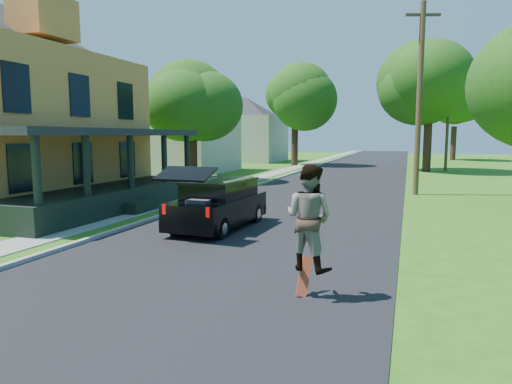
% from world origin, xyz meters
% --- Properties ---
extents(ground, '(140.00, 140.00, 0.00)m').
position_xyz_m(ground, '(0.00, 0.00, 0.00)').
color(ground, '#285C12').
rests_on(ground, ground).
extents(street, '(8.00, 120.00, 0.02)m').
position_xyz_m(street, '(0.00, 20.00, 0.00)').
color(street, black).
rests_on(street, ground).
extents(curb, '(0.15, 120.00, 0.12)m').
position_xyz_m(curb, '(-4.05, 20.00, 0.00)').
color(curb, gray).
rests_on(curb, ground).
extents(sidewalk, '(1.30, 120.00, 0.03)m').
position_xyz_m(sidewalk, '(-5.60, 20.00, 0.00)').
color(sidewalk, gray).
rests_on(sidewalk, ground).
extents(front_walk, '(6.50, 1.20, 0.03)m').
position_xyz_m(front_walk, '(-9.50, 6.00, 0.00)').
color(front_walk, gray).
rests_on(front_walk, ground).
extents(neighbor_house_mid, '(12.78, 12.78, 8.30)m').
position_xyz_m(neighbor_house_mid, '(-13.50, 24.00, 4.19)').
color(neighbor_house_mid, beige).
rests_on(neighbor_house_mid, ground).
extents(neighbor_house_far, '(12.78, 12.78, 8.30)m').
position_xyz_m(neighbor_house_far, '(-13.50, 40.00, 4.19)').
color(neighbor_house_far, beige).
rests_on(neighbor_house_far, ground).
extents(black_suv, '(1.88, 4.43, 2.03)m').
position_xyz_m(black_suv, '(-1.40, 4.05, 0.78)').
color(black_suv, black).
rests_on(black_suv, ground).
extents(skateboarder, '(1.09, 0.96, 1.87)m').
position_xyz_m(skateboarder, '(2.50, -0.99, 1.44)').
color(skateboarder, black).
rests_on(skateboarder, ground).
extents(skateboard, '(0.22, 0.49, 0.69)m').
position_xyz_m(skateboard, '(2.42, -0.94, 0.32)').
color(skateboard, '#9A280D').
rests_on(skateboard, ground).
extents(tree_left_mid, '(6.13, 6.31, 8.25)m').
position_xyz_m(tree_left_mid, '(-8.67, 16.95, 5.48)').
color(tree_left_mid, black).
rests_on(tree_left_mid, ground).
extents(tree_left_far, '(7.74, 7.41, 10.02)m').
position_xyz_m(tree_left_far, '(-6.48, 34.60, 6.76)').
color(tree_left_far, black).
rests_on(tree_left_far, ground).
extents(tree_right_mid, '(7.91, 8.03, 10.70)m').
position_xyz_m(tree_right_mid, '(5.47, 30.33, 7.01)').
color(tree_right_mid, black).
rests_on(tree_right_mid, ground).
extents(tree_right_far, '(8.58, 8.36, 10.30)m').
position_xyz_m(tree_right_far, '(8.98, 49.70, 6.69)').
color(tree_right_far, black).
rests_on(tree_right_far, ground).
extents(utility_pole_near, '(1.60, 0.63, 9.09)m').
position_xyz_m(utility_pole_near, '(4.50, 14.69, 4.69)').
color(utility_pole_near, '#4F3A24').
rests_on(utility_pole_near, ground).
extents(utility_pole_far, '(1.45, 0.37, 8.20)m').
position_xyz_m(utility_pole_far, '(7.00, 31.34, 4.23)').
color(utility_pole_far, '#4F3A24').
rests_on(utility_pole_far, ground).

